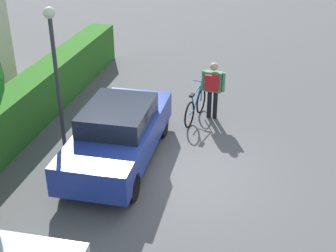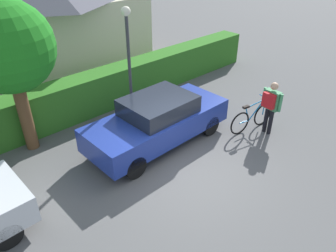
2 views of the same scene
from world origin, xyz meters
name	(u,v)px [view 2 (image 2 of 2)]	position (x,y,z in m)	size (l,w,h in m)	color
ground_plane	(187,169)	(0.00, 0.00, 0.00)	(60.00, 60.00, 0.00)	#555555
hedge_row	(93,93)	(0.00, 4.59, 0.68)	(15.32, 0.90, 1.35)	#2D6B1F
house_distant	(40,18)	(0.38, 8.85, 2.45)	(8.39, 4.83, 4.79)	beige
parked_car_far	(158,120)	(0.29, 1.51, 0.77)	(4.42, 1.78, 1.50)	navy
bicycle	(252,118)	(2.98, 0.06, 0.42)	(1.77, 0.50, 1.02)	black
person_rider	(271,103)	(3.17, -0.39, 1.05)	(0.38, 0.68, 1.72)	black
street_lamp	(128,50)	(0.54, 3.10, 2.44)	(0.28, 0.28, 3.71)	#38383D
tree_kerbside	(8,48)	(-2.60, 3.87, 3.01)	(2.38, 2.38, 4.24)	brown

